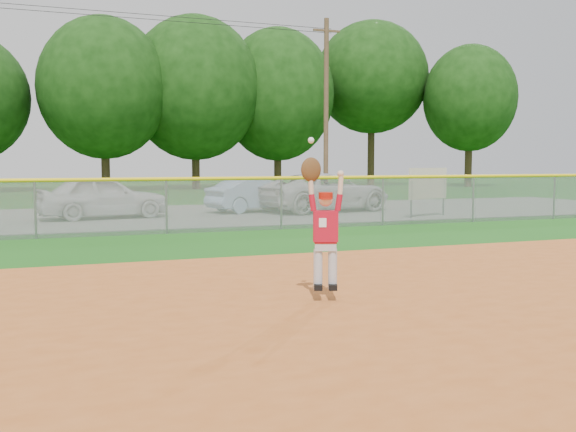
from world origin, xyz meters
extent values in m
plane|color=#165012|center=(0.00, 0.00, 0.00)|extent=(120.00, 120.00, 0.00)
cube|color=#AC531F|center=(0.00, -3.00, 0.02)|extent=(24.00, 16.00, 0.04)
cube|color=#65635E|center=(0.00, 16.00, 0.01)|extent=(44.00, 10.00, 0.03)
imported|color=silver|center=(-1.27, 15.30, 0.77)|extent=(4.56, 2.44, 1.48)
imported|color=#8BAACF|center=(4.59, 16.35, 0.68)|extent=(4.19, 2.45, 1.31)
imported|color=silver|center=(7.13, 15.52, 0.78)|extent=(5.83, 3.69, 1.50)
cylinder|color=gray|center=(8.69, 11.67, 0.66)|extent=(0.07, 0.07, 1.32)
cylinder|color=gray|center=(10.36, 12.22, 0.66)|extent=(0.07, 0.07, 1.32)
cube|color=beige|center=(9.52, 11.95, 1.21)|extent=(1.90, 0.66, 1.10)
cube|color=gray|center=(0.00, 10.00, 0.75)|extent=(40.00, 0.03, 1.50)
cylinder|color=yellow|center=(0.00, 10.00, 1.50)|extent=(40.00, 0.10, 0.10)
cylinder|color=gray|center=(-3.33, 10.00, 0.75)|extent=(0.06, 0.06, 1.50)
cylinder|color=gray|center=(0.00, 10.00, 0.75)|extent=(0.06, 0.06, 1.50)
cylinder|color=gray|center=(3.33, 10.00, 0.75)|extent=(0.06, 0.06, 1.50)
cylinder|color=gray|center=(6.67, 10.00, 0.75)|extent=(0.06, 0.06, 1.50)
cylinder|color=gray|center=(10.00, 10.00, 0.75)|extent=(0.06, 0.06, 1.50)
cylinder|color=gray|center=(13.33, 10.00, 0.75)|extent=(0.06, 0.06, 1.50)
cylinder|color=#4C3823|center=(10.00, 22.00, 4.50)|extent=(0.24, 0.24, 9.00)
cube|color=#4C3823|center=(10.00, 22.00, 8.40)|extent=(1.40, 0.10, 0.10)
cylinder|color=black|center=(1.00, 22.00, 8.30)|extent=(18.50, 0.02, 0.02)
cylinder|color=black|center=(1.00, 22.00, 8.50)|extent=(18.50, 0.02, 0.02)
cylinder|color=#422D1C|center=(0.53, 37.14, 2.32)|extent=(0.56, 0.56, 4.64)
ellipsoid|color=#193F0F|center=(0.53, 37.14, 6.86)|extent=(8.57, 8.57, 9.43)
cylinder|color=#422D1C|center=(6.92, 38.34, 2.44)|extent=(0.56, 0.56, 4.89)
ellipsoid|color=#193F0F|center=(6.92, 38.34, 7.22)|extent=(9.41, 9.41, 10.28)
cylinder|color=#422D1C|center=(13.43, 39.01, 2.39)|extent=(0.56, 0.56, 4.78)
ellipsoid|color=#193F0F|center=(13.43, 39.01, 7.06)|extent=(8.62, 8.62, 10.06)
cylinder|color=#422D1C|center=(21.93, 39.94, 2.99)|extent=(0.56, 0.56, 5.99)
ellipsoid|color=#193F0F|center=(21.93, 39.94, 8.85)|extent=(9.18, 9.18, 9.14)
cylinder|color=#422D1C|center=(28.03, 35.14, 2.35)|extent=(0.56, 0.56, 4.69)
ellipsoid|color=#193F0F|center=(28.03, 35.14, 6.94)|extent=(7.23, 7.23, 8.32)
cylinder|color=silver|center=(0.52, 0.63, 0.48)|extent=(0.16, 0.16, 0.57)
cylinder|color=silver|center=(0.71, 0.56, 0.48)|extent=(0.16, 0.16, 0.57)
cube|color=black|center=(0.51, 0.60, 0.23)|extent=(0.18, 0.25, 0.08)
cube|color=black|center=(0.70, 0.53, 0.23)|extent=(0.18, 0.25, 0.08)
cube|color=silver|center=(0.62, 0.60, 0.80)|extent=(0.33, 0.25, 0.11)
cube|color=maroon|center=(0.62, 0.60, 0.86)|extent=(0.35, 0.26, 0.05)
cube|color=#B30C21|center=(0.62, 0.60, 1.08)|extent=(0.38, 0.29, 0.43)
cube|color=white|center=(0.54, 0.52, 1.14)|extent=(0.10, 0.04, 0.12)
sphere|color=beige|center=(0.62, 0.60, 1.45)|extent=(0.25, 0.25, 0.19)
cylinder|color=#A3170A|center=(0.62, 0.60, 1.50)|extent=(0.25, 0.25, 0.09)
cube|color=#A3170A|center=(0.58, 0.50, 1.46)|extent=(0.18, 0.16, 0.02)
cylinder|color=#B30C21|center=(0.45, 0.66, 1.41)|extent=(0.13, 0.11, 0.24)
cylinder|color=beige|center=(0.43, 0.67, 1.64)|extent=(0.10, 0.09, 0.25)
ellipsoid|color=#4C2D14|center=(0.43, 0.67, 1.86)|extent=(0.32, 0.23, 0.34)
sphere|color=white|center=(0.43, 0.67, 2.26)|extent=(0.11, 0.11, 0.09)
cylinder|color=#B30C21|center=(0.79, 0.54, 1.41)|extent=(0.13, 0.11, 0.24)
cylinder|color=beige|center=(0.81, 0.53, 1.64)|extent=(0.10, 0.09, 0.25)
sphere|color=beige|center=(0.81, 0.53, 1.80)|extent=(0.12, 0.12, 0.09)
camera|label=1|loc=(-2.94, -7.51, 1.97)|focal=40.00mm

